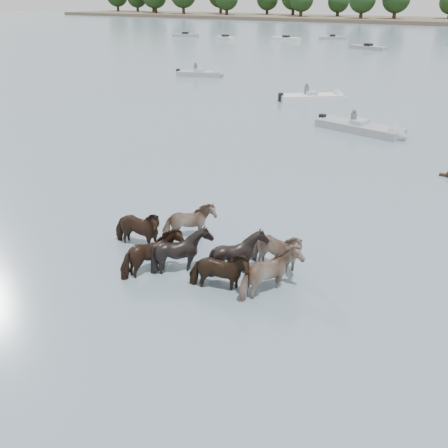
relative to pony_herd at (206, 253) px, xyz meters
The scene contains 6 objects.
ground 2.85m from the pony_herd, 139.68° to the right, with size 400.00×400.00×0.00m, color slate.
shoreline 164.81m from the pony_herd, 115.96° to the left, with size 160.00×30.00×1.00m, color #4C4233.
pony_herd is the anchor object (origin of this frame).
motorboat_a 27.78m from the pony_herd, 104.70° to the left, with size 5.12×4.57×1.92m.
motorboat_b 18.73m from the pony_herd, 91.80° to the left, with size 6.07×2.87×1.92m.
motorboat_f 39.17m from the pony_herd, 123.48° to the left, with size 5.05×3.22×1.92m.
Camera 1 is at (9.72, -9.46, 7.71)m, focal length 40.67 mm.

